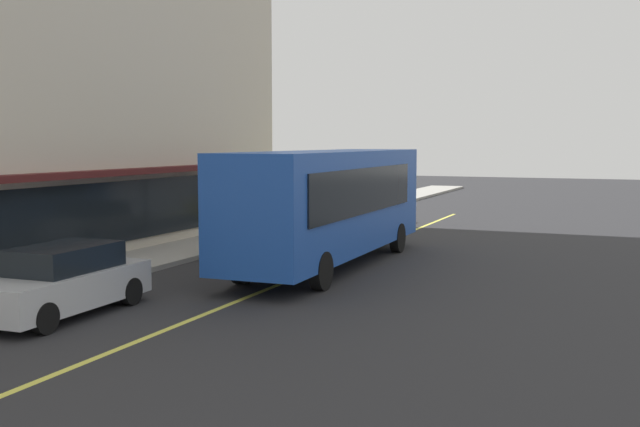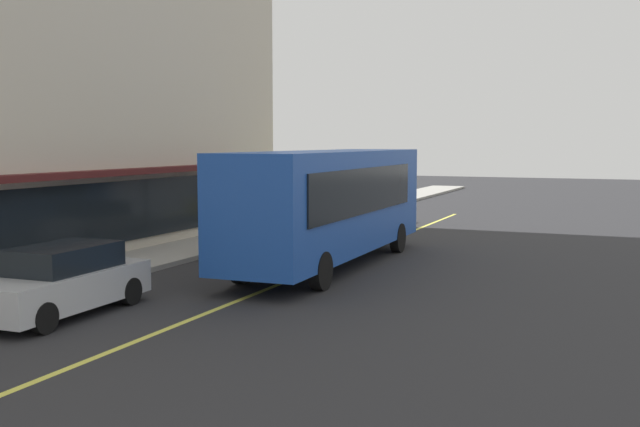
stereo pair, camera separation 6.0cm
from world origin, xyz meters
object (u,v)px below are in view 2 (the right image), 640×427
object	(u,v)px
bus	(330,201)
car_silver	(60,281)
traffic_light	(238,176)
car_white	(261,230)
car_yellow	(360,207)

from	to	relation	value
bus	car_silver	bearing A→B (deg)	159.99
traffic_light	car_white	distance (m)	2.76
car_silver	car_white	xyz separation A→B (m)	(10.11, 0.33, 0.00)
bus	car_yellow	xyz separation A→B (m)	(11.77, 3.29, -1.24)
car_silver	car_white	bearing A→B (deg)	1.85
bus	car_yellow	distance (m)	12.28
traffic_light	car_white	size ratio (longest dim) A/B	0.73
bus	car_white	xyz separation A→B (m)	(1.88, 3.33, -1.24)
bus	car_white	bearing A→B (deg)	60.56
bus	car_white	world-z (taller)	bus
bus	car_yellow	size ratio (longest dim) A/B	2.58
car_yellow	car_white	bearing A→B (deg)	179.81
car_yellow	car_white	world-z (taller)	same
car_yellow	bus	bearing A→B (deg)	-164.37
bus	car_white	size ratio (longest dim) A/B	2.54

